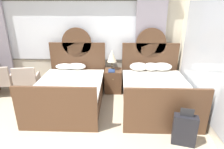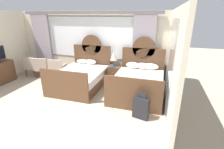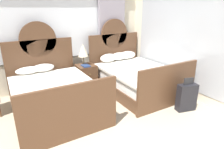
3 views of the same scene
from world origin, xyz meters
TOP-DOWN VIEW (x-y plane):
  - wall_back_window at (0.00, 3.72)m, footprint 6.38×0.22m
  - wall_right_mirror at (3.22, 1.59)m, footprint 0.08×4.32m
  - bed_near_window at (0.18, 2.46)m, footprint 1.62×2.26m
  - bed_near_mirror at (2.30, 2.48)m, footprint 1.62×2.26m
  - nightstand_between_beds at (1.24, 3.20)m, footprint 0.47×0.50m
  - table_lamp_on_nightstand at (1.21, 3.25)m, footprint 0.27×0.27m
  - book_on_nightstand at (1.20, 3.11)m, footprint 0.18×0.26m
  - suitcase_on_floor at (2.59, 1.03)m, footprint 0.44×0.27m

SIDE VIEW (x-z plane):
  - suitcase_on_floor at x=2.59m, z-range -0.07..0.66m
  - nightstand_between_beds at x=1.24m, z-range 0.00..0.65m
  - bed_near_window at x=0.18m, z-range -0.53..1.26m
  - bed_near_mirror at x=2.30m, z-range -0.52..1.26m
  - book_on_nightstand at x=1.20m, z-range 0.65..0.68m
  - table_lamp_on_nightstand at x=1.21m, z-range 0.76..1.32m
  - wall_right_mirror at x=3.22m, z-range 0.00..2.70m
  - wall_back_window at x=0.00m, z-range 0.08..2.78m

